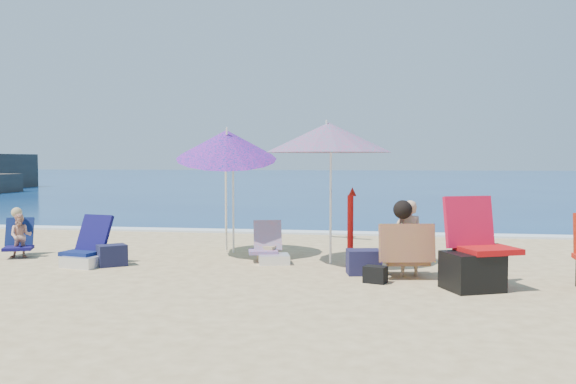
# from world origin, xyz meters

# --- Properties ---
(ground) EXTENTS (120.00, 120.00, 0.00)m
(ground) POSITION_xyz_m (0.00, 0.00, 0.00)
(ground) COLOR #D8BC84
(ground) RESTS_ON ground
(sea) EXTENTS (120.00, 80.00, 0.12)m
(sea) POSITION_xyz_m (0.00, 45.00, -0.05)
(sea) COLOR navy
(sea) RESTS_ON ground
(foam) EXTENTS (120.00, 0.50, 0.04)m
(foam) POSITION_xyz_m (0.00, 5.10, 0.02)
(foam) COLOR white
(foam) RESTS_ON ground
(umbrella_turquoise) EXTENTS (2.19, 2.19, 2.16)m
(umbrella_turquoise) POSITION_xyz_m (0.27, 1.31, 1.90)
(umbrella_turquoise) COLOR white
(umbrella_turquoise) RESTS_ON ground
(umbrella_striped) EXTENTS (1.97, 1.97, 2.00)m
(umbrella_striped) POSITION_xyz_m (-1.51, 2.05, 1.74)
(umbrella_striped) COLOR silver
(umbrella_striped) RESTS_ON ground
(umbrella_blue) EXTENTS (1.98, 2.03, 2.22)m
(umbrella_blue) POSITION_xyz_m (-1.42, 1.76, 1.82)
(umbrella_blue) COLOR white
(umbrella_blue) RESTS_ON ground
(furled_umbrella) EXTENTS (0.16, 0.30, 1.17)m
(furled_umbrella) POSITION_xyz_m (0.61, 1.13, 0.64)
(furled_umbrella) COLOR #B10F0C
(furled_umbrella) RESTS_ON ground
(chair_navy) EXTENTS (0.70, 0.80, 0.73)m
(chair_navy) POSITION_xyz_m (-3.28, 0.64, 0.19)
(chair_navy) COLOR #0D194E
(chair_navy) RESTS_ON ground
(chair_rainbow) EXTENTS (0.72, 0.72, 0.62)m
(chair_rainbow) POSITION_xyz_m (-0.63, 1.32, 0.17)
(chair_rainbow) COLOR #C14453
(chair_rainbow) RESTS_ON ground
(camp_chair_left) EXTENTS (0.99, 0.86, 1.12)m
(camp_chair_left) POSITION_xyz_m (2.16, -0.22, 0.34)
(camp_chair_left) COLOR #AD0C0E
(camp_chair_left) RESTS_ON ground
(person_center) EXTENTS (0.74, 0.72, 1.04)m
(person_center) POSITION_xyz_m (1.40, 0.44, 0.50)
(person_center) COLOR tan
(person_center) RESTS_ON ground
(person_left) EXTENTS (0.67, 0.74, 0.79)m
(person_left) POSITION_xyz_m (-4.70, 1.19, 0.36)
(person_left) COLOR tan
(person_left) RESTS_ON ground
(bag_navy_a) EXTENTS (0.50, 0.48, 0.31)m
(bag_navy_a) POSITION_xyz_m (-2.89, 0.66, 0.16)
(bag_navy_a) COLOR #191A37
(bag_navy_a) RESTS_ON ground
(bag_tan) EXTENTS (0.32, 0.28, 0.24)m
(bag_tan) POSITION_xyz_m (-0.69, 1.47, 0.12)
(bag_tan) COLOR tan
(bag_tan) RESTS_ON ground
(bag_navy_b) EXTENTS (0.51, 0.42, 0.34)m
(bag_navy_b) POSITION_xyz_m (0.82, 0.57, 0.17)
(bag_navy_b) COLOR #1B1B3B
(bag_navy_b) RESTS_ON ground
(bag_black_b) EXTENTS (0.33, 0.27, 0.21)m
(bag_black_b) POSITION_xyz_m (0.98, -0.00, 0.11)
(bag_black_b) COLOR black
(bag_black_b) RESTS_ON ground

